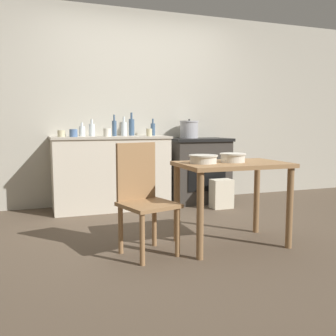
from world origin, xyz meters
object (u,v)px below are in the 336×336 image
at_px(stock_pot, 189,129).
at_px(mixing_bowl_small, 233,157).
at_px(mixing_bowl_large, 203,159).
at_px(bottle_far_left, 132,127).
at_px(bottle_center, 92,130).
at_px(chair, 143,196).
at_px(cup_mid_right, 62,134).
at_px(flour_sack, 221,194).
at_px(bottle_mid_left, 82,131).
at_px(cup_right, 149,132).
at_px(work_table, 232,177).
at_px(cup_end_right, 73,133).
at_px(bottle_center_right, 124,128).
at_px(stove, 198,170).
at_px(cup_far_right, 107,133).
at_px(bottle_left, 114,128).
at_px(bottle_center_left, 153,129).

distance_m(stock_pot, mixing_bowl_small, 1.90).
distance_m(mixing_bowl_large, bottle_far_left, 1.95).
height_order(bottle_far_left, bottle_center, bottle_far_left).
bearing_deg(chair, cup_mid_right, 91.28).
height_order(flour_sack, bottle_mid_left, bottle_mid_left).
height_order(mixing_bowl_small, bottle_center, bottle_center).
height_order(mixing_bowl_small, cup_right, cup_right).
height_order(work_table, cup_right, cup_right).
relative_size(mixing_bowl_large, cup_end_right, 2.67).
height_order(flour_sack, bottle_center_right, bottle_center_right).
bearing_deg(stove, bottle_far_left, 170.83).
xyz_separation_m(stock_pot, cup_mid_right, (-1.68, -0.19, -0.04)).
relative_size(work_table, mixing_bowl_large, 3.80).
relative_size(work_table, flour_sack, 2.54).
xyz_separation_m(flour_sack, bottle_center_right, (-1.12, 0.52, 0.82)).
xyz_separation_m(stove, stock_pot, (-0.11, 0.07, 0.55)).
height_order(cup_mid_right, cup_end_right, cup_end_right).
relative_size(chair, cup_far_right, 9.36).
bearing_deg(cup_right, cup_far_right, 179.95).
xyz_separation_m(bottle_left, bottle_center_left, (0.53, 0.07, -0.02)).
height_order(bottle_left, cup_end_right, bottle_left).
height_order(stove, cup_mid_right, cup_mid_right).
xyz_separation_m(bottle_mid_left, bottle_center, (0.12, 0.00, 0.02)).
relative_size(bottle_left, cup_right, 2.84).
relative_size(bottle_center, cup_far_right, 2.16).
relative_size(cup_mid_right, cup_end_right, 0.99).
height_order(stove, mixing_bowl_small, stove).
distance_m(mixing_bowl_small, bottle_left, 1.92).
xyz_separation_m(chair, cup_mid_right, (-0.52, 1.63, 0.47)).
xyz_separation_m(chair, cup_right, (0.53, 1.57, 0.48)).
bearing_deg(cup_end_right, bottle_far_left, 22.74).
bearing_deg(bottle_far_left, bottle_center, -172.84).
height_order(mixing_bowl_large, cup_end_right, cup_end_right).
bearing_deg(stove, bottle_center_left, 172.72).
xyz_separation_m(flour_sack, mixing_bowl_large, (-0.87, -1.31, 0.58)).
xyz_separation_m(flour_sack, bottle_far_left, (-1.00, 0.62, 0.84)).
bearing_deg(bottle_center_left, work_table, -86.14).
bearing_deg(cup_mid_right, stock_pot, 6.48).
distance_m(bottle_center_right, cup_end_right, 0.69).
distance_m(stove, cup_far_right, 1.38).
bearing_deg(bottle_mid_left, cup_mid_right, -143.04).
height_order(cup_far_right, cup_end_right, cup_far_right).
distance_m(mixing_bowl_large, cup_end_right, 1.85).
distance_m(work_table, cup_right, 1.68).
bearing_deg(bottle_mid_left, mixing_bowl_large, -67.56).
relative_size(bottle_center_left, cup_far_right, 2.28).
height_order(flour_sack, cup_mid_right, cup_mid_right).
height_order(bottle_mid_left, cup_end_right, bottle_mid_left).
height_order(bottle_far_left, cup_far_right, bottle_far_left).
xyz_separation_m(stove, cup_right, (-0.75, -0.17, 0.52)).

